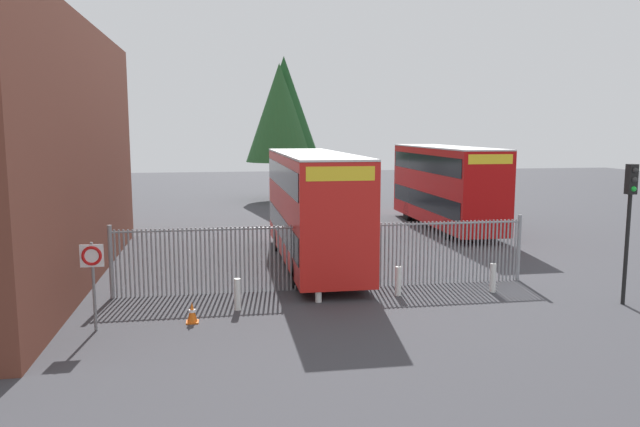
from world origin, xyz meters
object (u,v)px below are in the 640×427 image
at_px(bollard_near_right, 398,281).
at_px(speed_limit_sign_post, 92,266).
at_px(bollard_near_left, 238,294).
at_px(traffic_cone_by_gate, 192,313).
at_px(double_decker_bus_near_gate, 313,204).
at_px(bollard_center_front, 318,287).
at_px(traffic_light_kerbside, 630,208).
at_px(bollard_far_right, 493,278).
at_px(double_decker_bus_behind_fence_left, 445,184).

height_order(bollard_near_right, speed_limit_sign_post, speed_limit_sign_post).
distance_m(bollard_near_left, speed_limit_sign_post, 4.22).
distance_m(bollard_near_left, traffic_cone_by_gate, 1.64).
bearing_deg(double_decker_bus_near_gate, traffic_cone_by_gate, -123.68).
relative_size(bollard_near_left, bollard_center_front, 1.00).
distance_m(speed_limit_sign_post, traffic_light_kerbside, 15.54).
bearing_deg(traffic_light_kerbside, bollard_near_left, 173.28).
height_order(bollard_near_right, bollard_far_right, same).
distance_m(double_decker_bus_behind_fence_left, traffic_cone_by_gate, 19.41).
height_order(bollard_near_left, bollard_center_front, same).
xyz_separation_m(double_decker_bus_behind_fence_left, bollard_far_right, (-3.23, -12.74, -1.95)).
distance_m(double_decker_bus_behind_fence_left, bollard_center_front, 15.93).
xyz_separation_m(double_decker_bus_near_gate, speed_limit_sign_post, (-6.95, -6.97, -0.65)).
bearing_deg(double_decker_bus_near_gate, bollard_center_front, -97.12).
height_order(bollard_far_right, traffic_light_kerbside, traffic_light_kerbside).
bearing_deg(bollard_far_right, double_decker_bus_near_gate, 135.96).
bearing_deg(bollard_near_left, bollard_center_front, 9.53).
bearing_deg(speed_limit_sign_post, bollard_center_front, 15.37).
relative_size(double_decker_bus_behind_fence_left, bollard_near_left, 11.38).
distance_m(double_decker_bus_behind_fence_left, bollard_near_right, 14.31).
distance_m(bollard_center_front, bollard_far_right, 5.87).
bearing_deg(traffic_light_kerbside, bollard_center_front, 168.93).
relative_size(bollard_center_front, traffic_cone_by_gate, 1.61).
height_order(double_decker_bus_behind_fence_left, bollard_center_front, double_decker_bus_behind_fence_left).
relative_size(bollard_near_left, speed_limit_sign_post, 0.40).
bearing_deg(bollard_near_left, bollard_far_right, 4.27).
relative_size(speed_limit_sign_post, traffic_light_kerbside, 0.56).
bearing_deg(bollard_center_front, traffic_light_kerbside, -11.07).
bearing_deg(double_decker_bus_behind_fence_left, bollard_near_right, -117.00).
bearing_deg(traffic_cone_by_gate, bollard_far_right, 9.59).
distance_m(double_decker_bus_near_gate, bollard_near_left, 6.77).
bearing_deg(bollard_near_left, traffic_cone_by_gate, -141.93).
bearing_deg(bollard_near_left, double_decker_bus_behind_fence_left, 49.04).
distance_m(bollard_far_right, traffic_light_kerbside, 4.62).
xyz_separation_m(bollard_center_front, bollard_near_right, (2.66, 0.31, 0.00)).
relative_size(bollard_near_right, bollard_far_right, 1.00).
bearing_deg(bollard_far_right, traffic_cone_by_gate, -170.41).
bearing_deg(bollard_center_front, bollard_near_left, -170.47).
distance_m(bollard_near_left, bollard_center_front, 2.54).
distance_m(double_decker_bus_behind_fence_left, bollard_near_left, 17.80).
bearing_deg(bollard_near_right, bollard_center_front, -173.44).
distance_m(bollard_near_left, bollard_near_right, 5.21).
bearing_deg(bollard_near_right, bollard_near_left, -171.99).
height_order(traffic_cone_by_gate, traffic_light_kerbside, traffic_light_kerbside).
height_order(traffic_cone_by_gate, speed_limit_sign_post, speed_limit_sign_post).
xyz_separation_m(bollard_near_left, bollard_far_right, (8.37, 0.62, 0.00)).
xyz_separation_m(bollard_near_right, traffic_cone_by_gate, (-6.45, -1.73, -0.19)).
distance_m(bollard_near_left, bollard_far_right, 8.39).
relative_size(double_decker_bus_behind_fence_left, bollard_center_front, 11.38).
height_order(bollard_near_left, bollard_far_right, same).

